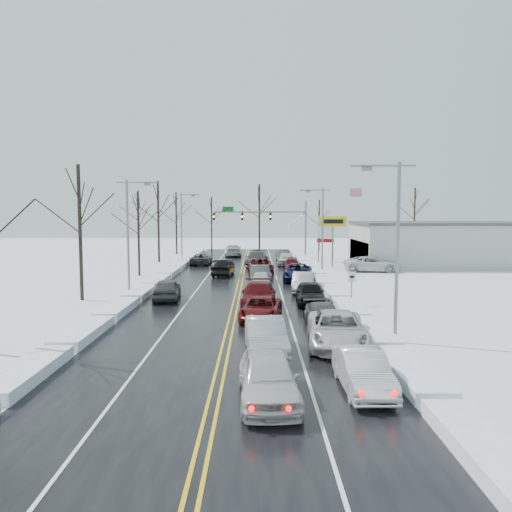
{
  "coord_description": "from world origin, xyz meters",
  "views": [
    {
      "loc": [
        1.48,
        -42.69,
        6.58
      ],
      "look_at": [
        1.46,
        2.81,
        2.5
      ],
      "focal_mm": 35.0,
      "sensor_mm": 36.0,
      "label": 1
    }
  ],
  "objects_px": {
    "traffic_signal_mast": "(270,219)",
    "tires_plus_sign": "(333,225)",
    "dealership_building": "(440,244)",
    "queued_car_0": "(268,401)",
    "oncoming_car_0": "(224,276)",
    "flagpole": "(350,216)"
  },
  "relations": [
    {
      "from": "traffic_signal_mast",
      "to": "queued_car_0",
      "type": "relative_size",
      "value": 2.64
    },
    {
      "from": "flagpole",
      "to": "dealership_building",
      "type": "distance_m",
      "value": 15.24
    },
    {
      "from": "dealership_building",
      "to": "queued_car_0",
      "type": "xyz_separation_m",
      "value": [
        -22.08,
        -43.88,
        -2.66
      ]
    },
    {
      "from": "tires_plus_sign",
      "to": "oncoming_car_0",
      "type": "distance_m",
      "value": 15.55
    },
    {
      "from": "traffic_signal_mast",
      "to": "oncoming_car_0",
      "type": "distance_m",
      "value": 21.4
    },
    {
      "from": "traffic_signal_mast",
      "to": "queued_car_0",
      "type": "bearing_deg",
      "value": -91.65
    },
    {
      "from": "flagpole",
      "to": "queued_car_0",
      "type": "relative_size",
      "value": 1.99
    },
    {
      "from": "tires_plus_sign",
      "to": "traffic_signal_mast",
      "type": "bearing_deg",
      "value": 120.46
    },
    {
      "from": "queued_car_0",
      "to": "dealership_building",
      "type": "bearing_deg",
      "value": 60.51
    },
    {
      "from": "traffic_signal_mast",
      "to": "oncoming_car_0",
      "type": "bearing_deg",
      "value": -104.9
    },
    {
      "from": "traffic_signal_mast",
      "to": "tires_plus_sign",
      "type": "height_order",
      "value": "traffic_signal_mast"
    },
    {
      "from": "tires_plus_sign",
      "to": "queued_car_0",
      "type": "distance_m",
      "value": 43.04
    },
    {
      "from": "dealership_building",
      "to": "queued_car_0",
      "type": "height_order",
      "value": "dealership_building"
    },
    {
      "from": "queued_car_0",
      "to": "flagpole",
      "type": "bearing_deg",
      "value": 73.86
    },
    {
      "from": "traffic_signal_mast",
      "to": "flagpole",
      "type": "distance_m",
      "value": 11.9
    },
    {
      "from": "traffic_signal_mast",
      "to": "dealership_building",
      "type": "xyz_separation_m",
      "value": [
        20.53,
        -9.99,
        -2.82
      ]
    },
    {
      "from": "traffic_signal_mast",
      "to": "dealership_building",
      "type": "bearing_deg",
      "value": -25.95
    },
    {
      "from": "tires_plus_sign",
      "to": "flagpole",
      "type": "bearing_deg",
      "value": 71.56
    },
    {
      "from": "oncoming_car_0",
      "to": "tires_plus_sign",
      "type": "bearing_deg",
      "value": -143.1
    },
    {
      "from": "tires_plus_sign",
      "to": "dealership_building",
      "type": "relative_size",
      "value": 0.29
    },
    {
      "from": "tires_plus_sign",
      "to": "queued_car_0",
      "type": "height_order",
      "value": "tires_plus_sign"
    },
    {
      "from": "flagpole",
      "to": "dealership_building",
      "type": "xyz_separation_m",
      "value": [
        8.8,
        -12.0,
        -3.27
      ]
    }
  ]
}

